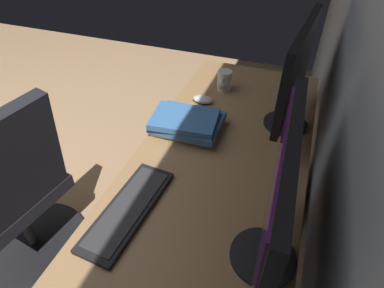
% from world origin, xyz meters
% --- Properties ---
extents(desk, '(2.12, 0.70, 0.73)m').
position_xyz_m(desk, '(0.01, 1.61, 0.67)').
color(desk, '#936D47').
rests_on(desk, ground).
extents(drawer_pedestal, '(0.40, 0.51, 0.69)m').
position_xyz_m(drawer_pedestal, '(-0.21, 1.63, 0.35)').
color(drawer_pedestal, '#936D47').
rests_on(drawer_pedestal, ground).
extents(monitor_primary, '(0.55, 0.20, 0.47)m').
position_xyz_m(monitor_primary, '(0.19, 1.85, 1.00)').
color(monitor_primary, black).
rests_on(monitor_primary, desk).
extents(monitor_secondary, '(0.58, 0.20, 0.46)m').
position_xyz_m(monitor_secondary, '(-0.52, 1.82, 1.00)').
color(monitor_secondary, black).
rests_on(monitor_secondary, desk).
extents(keyboard_main, '(0.43, 0.17, 0.02)m').
position_xyz_m(keyboard_main, '(0.17, 1.38, 0.74)').
color(keyboard_main, black).
rests_on(keyboard_main, desk).
extents(mouse_spare, '(0.06, 0.10, 0.03)m').
position_xyz_m(mouse_spare, '(-0.57, 1.40, 0.75)').
color(mouse_spare, silver).
rests_on(mouse_spare, desk).
extents(book_stack_near, '(0.25, 0.31, 0.08)m').
position_xyz_m(book_stack_near, '(-0.32, 1.41, 0.77)').
color(book_stack_near, beige).
rests_on(book_stack_near, desk).
extents(coffee_mug, '(0.12, 0.08, 0.11)m').
position_xyz_m(coffee_mug, '(-0.74, 1.47, 0.78)').
color(coffee_mug, silver).
rests_on(coffee_mug, desk).
extents(office_chair, '(0.56, 0.58, 0.97)m').
position_xyz_m(office_chair, '(0.12, 0.73, 0.46)').
color(office_chair, black).
rests_on(office_chair, ground).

